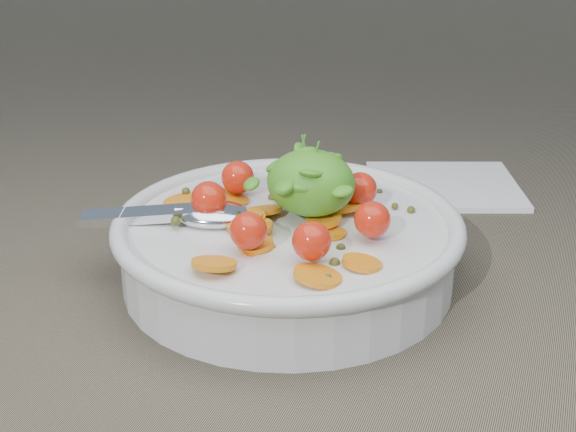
% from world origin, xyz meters
% --- Properties ---
extents(ground, '(6.00, 6.00, 0.00)m').
position_xyz_m(ground, '(0.00, 0.00, 0.00)').
color(ground, '#6B614C').
rests_on(ground, ground).
extents(bowl, '(0.27, 0.25, 0.11)m').
position_xyz_m(bowl, '(-0.00, -0.00, 0.03)').
color(bowl, silver).
rests_on(bowl, ground).
extents(napkin, '(0.17, 0.16, 0.01)m').
position_xyz_m(napkin, '(0.07, 0.22, 0.00)').
color(napkin, white).
rests_on(napkin, ground).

